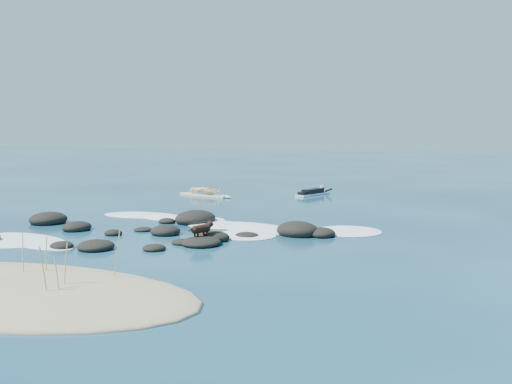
% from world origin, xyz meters
% --- Properties ---
extents(ground, '(160.00, 160.00, 0.00)m').
position_xyz_m(ground, '(0.00, 0.00, 0.00)').
color(ground, '#0A2642').
rests_on(ground, ground).
extents(sand_dune, '(9.00, 4.40, 0.60)m').
position_xyz_m(sand_dune, '(0.00, -8.20, 0.00)').
color(sand_dune, '#9E8966').
rests_on(sand_dune, ground).
extents(dune_grass, '(4.39, 1.72, 1.22)m').
position_xyz_m(dune_grass, '(-0.32, -7.74, 0.60)').
color(dune_grass, '#AAAD53').
rests_on(dune_grass, ground).
extents(reef_rocks, '(13.17, 7.30, 0.60)m').
position_xyz_m(reef_rocks, '(-1.46, -1.50, 0.12)').
color(reef_rocks, black).
rests_on(reef_rocks, ground).
extents(breaking_foam, '(12.10, 8.27, 0.12)m').
position_xyz_m(breaking_foam, '(0.00, -0.18, 0.01)').
color(breaking_foam, white).
rests_on(breaking_foam, ground).
extents(standing_surfer_rig, '(3.32, 1.33, 1.92)m').
position_xyz_m(standing_surfer_rig, '(-2.90, 9.16, 0.76)').
color(standing_surfer_rig, beige).
rests_on(standing_surfer_rig, ground).
extents(paddling_surfer_rig, '(1.61, 2.57, 0.46)m').
position_xyz_m(paddling_surfer_rig, '(2.29, 11.34, 0.16)').
color(paddling_surfer_rig, white).
rests_on(paddling_surfer_rig, ground).
extents(dog, '(0.54, 0.97, 0.65)m').
position_xyz_m(dog, '(1.88, -2.09, 0.43)').
color(dog, black).
rests_on(dog, ground).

